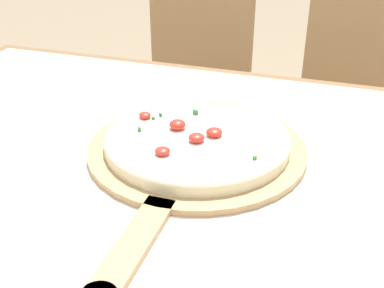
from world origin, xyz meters
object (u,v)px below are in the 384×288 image
object	(u,v)px
pizza_peel	(194,153)
chair_left	(194,89)
chair_right	(353,109)
pizza	(197,139)

from	to	relation	value
pizza_peel	chair_left	world-z (taller)	chair_left
chair_left	chair_right	distance (m)	0.56
pizza_peel	chair_right	xyz separation A→B (m)	(0.29, 0.85, -0.24)
pizza	chair_left	world-z (taller)	chair_left
pizza_peel	pizza	world-z (taller)	pizza
chair_right	chair_left	bearing A→B (deg)	-177.58
pizza_peel	chair_right	bearing A→B (deg)	71.37
pizza_peel	chair_left	bearing A→B (deg)	107.93
pizza	chair_left	distance (m)	0.91
pizza	chair_right	bearing A→B (deg)	70.92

